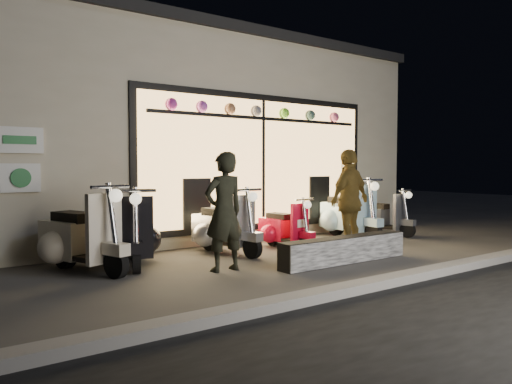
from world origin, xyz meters
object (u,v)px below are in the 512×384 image
at_px(scooter_silver, 221,227).
at_px(woman, 350,201).
at_px(scooter_red, 281,228).
at_px(man, 224,212).
at_px(graffiti_barrier, 344,250).

bearing_deg(scooter_silver, woman, -44.09).
bearing_deg(scooter_red, scooter_silver, 166.13).
height_order(scooter_silver, man, man).
distance_m(graffiti_barrier, woman, 1.16).
bearing_deg(man, graffiti_barrier, 160.68).
relative_size(graffiti_barrier, man, 1.43).
bearing_deg(graffiti_barrier, man, 162.09).
distance_m(graffiti_barrier, scooter_red, 1.70).
xyz_separation_m(graffiti_barrier, woman, (0.74, 0.59, 0.68)).
height_order(scooter_red, man, man).
distance_m(scooter_silver, scooter_red, 1.19).
xyz_separation_m(graffiti_barrier, scooter_red, (0.14, 1.69, 0.15)).
relative_size(graffiti_barrier, scooter_red, 1.95).
height_order(scooter_red, woman, woman).
bearing_deg(man, woman, 178.88).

